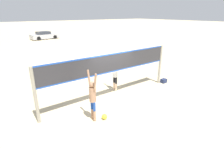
# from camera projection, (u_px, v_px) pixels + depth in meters

# --- Properties ---
(ground_plane) EXTENTS (200.00, 200.00, 0.00)m
(ground_plane) POSITION_uv_depth(u_px,v_px,m) (112.00, 98.00, 9.56)
(ground_plane) COLOR beige
(volleyball_net) EXTENTS (7.79, 0.14, 2.47)m
(volleyball_net) POSITION_uv_depth(u_px,v_px,m) (112.00, 68.00, 8.98)
(volleyball_net) COLOR gray
(volleyball_net) RESTS_ON ground_plane
(player_spiker) EXTENTS (0.28, 0.71, 2.21)m
(player_spiker) POSITION_uv_depth(u_px,v_px,m) (93.00, 95.00, 7.21)
(player_spiker) COLOR tan
(player_spiker) RESTS_ON ground_plane
(player_blocker) EXTENTS (0.28, 0.70, 2.11)m
(player_blocker) POSITION_uv_depth(u_px,v_px,m) (115.00, 73.00, 10.13)
(player_blocker) COLOR beige
(player_blocker) RESTS_ON ground_plane
(volleyball) EXTENTS (0.23, 0.23, 0.23)m
(volleyball) POSITION_uv_depth(u_px,v_px,m) (104.00, 117.00, 7.61)
(volleyball) COLOR yellow
(volleyball) RESTS_ON ground_plane
(gear_bag) EXTENTS (0.37, 0.29, 0.25)m
(gear_bag) POSITION_uv_depth(u_px,v_px,m) (164.00, 81.00, 11.60)
(gear_bag) COLOR navy
(gear_bag) RESTS_ON ground_plane
(parked_car_near) EXTENTS (4.90, 2.40, 1.32)m
(parked_car_near) POSITION_uv_depth(u_px,v_px,m) (45.00, 36.00, 30.80)
(parked_car_near) COLOR #B7B7BC
(parked_car_near) RESTS_ON ground_plane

